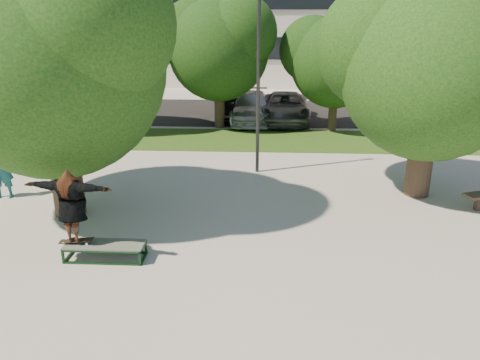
# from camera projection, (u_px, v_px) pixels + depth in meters

# --- Properties ---
(ground) EXTENTS (120.00, 120.00, 0.00)m
(ground) POSITION_uv_depth(u_px,v_px,m) (215.00, 232.00, 12.10)
(ground) COLOR gray
(ground) RESTS_ON ground
(grass_strip) EXTENTS (30.00, 4.00, 0.02)m
(grass_strip) POSITION_uv_depth(u_px,v_px,m) (259.00, 140.00, 20.99)
(grass_strip) COLOR #244513
(grass_strip) RESTS_ON ground
(asphalt_strip) EXTENTS (40.00, 8.00, 0.01)m
(asphalt_strip) POSITION_uv_depth(u_px,v_px,m) (243.00, 112.00, 27.17)
(asphalt_strip) COLOR black
(asphalt_strip) RESTS_ON ground
(tree_left) EXTENTS (6.96, 5.95, 7.12)m
(tree_left) POSITION_uv_depth(u_px,v_px,m) (48.00, 51.00, 11.87)
(tree_left) COLOR #38281E
(tree_left) RESTS_ON ground
(tree_right) EXTENTS (6.24, 5.33, 6.51)m
(tree_right) POSITION_uv_depth(u_px,v_px,m) (430.00, 60.00, 13.35)
(tree_right) COLOR #38281E
(tree_right) RESTS_ON ground
(bg_tree_left) EXTENTS (5.28, 4.51, 5.77)m
(bg_tree_left) POSITION_uv_depth(u_px,v_px,m) (97.00, 51.00, 21.61)
(bg_tree_left) COLOR #38281E
(bg_tree_left) RESTS_ON ground
(bg_tree_mid) EXTENTS (5.76, 4.92, 6.24)m
(bg_tree_mid) POSITION_uv_depth(u_px,v_px,m) (217.00, 44.00, 22.19)
(bg_tree_mid) COLOR #38281E
(bg_tree_mid) RESTS_ON ground
(bg_tree_right) EXTENTS (5.04, 4.31, 5.43)m
(bg_tree_right) POSITION_uv_depth(u_px,v_px,m) (335.00, 57.00, 21.62)
(bg_tree_right) COLOR #38281E
(bg_tree_right) RESTS_ON ground
(lamppost) EXTENTS (0.25, 0.15, 6.11)m
(lamppost) POSITION_uv_depth(u_px,v_px,m) (258.00, 83.00, 15.71)
(lamppost) COLOR #2D2D30
(lamppost) RESTS_ON ground
(grind_box) EXTENTS (1.80, 0.60, 0.38)m
(grind_box) POSITION_uv_depth(u_px,v_px,m) (105.00, 251.00, 10.69)
(grind_box) COLOR #103219
(grind_box) RESTS_ON ground
(skater_rig) EXTENTS (2.15, 0.89, 1.78)m
(skater_rig) POSITION_uv_depth(u_px,v_px,m) (72.00, 206.00, 10.36)
(skater_rig) COLOR white
(skater_rig) RESTS_ON grind_box
(bystander) EXTENTS (0.77, 0.58, 1.92)m
(bystander) POSITION_uv_depth(u_px,v_px,m) (1.00, 168.00, 14.06)
(bystander) COLOR #18535D
(bystander) RESTS_ON ground
(car_silver_a) EXTENTS (2.40, 4.78, 1.56)m
(car_silver_a) POSITION_uv_depth(u_px,v_px,m) (95.00, 99.00, 26.65)
(car_silver_a) COLOR silver
(car_silver_a) RESTS_ON asphalt_strip
(car_dark) EXTENTS (1.80, 4.77, 1.55)m
(car_dark) POSITION_uv_depth(u_px,v_px,m) (233.00, 103.00, 25.48)
(car_dark) COLOR black
(car_dark) RESTS_ON asphalt_strip
(car_grey) EXTENTS (2.66, 5.44, 1.49)m
(car_grey) POSITION_uv_depth(u_px,v_px,m) (285.00, 107.00, 24.45)
(car_grey) COLOR #5B5B60
(car_grey) RESTS_ON asphalt_strip
(car_silver_b) EXTENTS (2.19, 5.18, 1.49)m
(car_silver_b) POSITION_uv_depth(u_px,v_px,m) (251.00, 107.00, 24.54)
(car_silver_b) COLOR #ADADB2
(car_silver_b) RESTS_ON asphalt_strip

